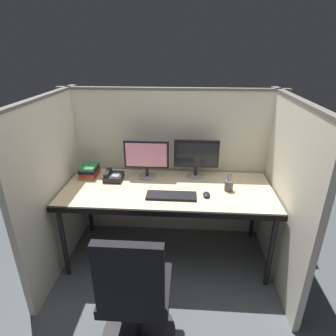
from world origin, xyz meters
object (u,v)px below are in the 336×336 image
(keyboard_main, at_px, (171,196))
(computer_mouse, at_px, (207,195))
(desk, at_px, (168,194))
(desk_phone, at_px, (113,176))
(office_chair, at_px, (136,306))
(pen_cup, at_px, (229,186))
(book_stack, at_px, (89,171))
(monitor_left, at_px, (146,157))
(monitor_right, at_px, (196,156))

(keyboard_main, distance_m, computer_mouse, 0.30)
(desk, distance_m, desk_phone, 0.57)
(desk, xyz_separation_m, keyboard_main, (0.04, -0.14, 0.06))
(office_chair, height_order, pen_cup, office_chair)
(desk, height_order, office_chair, office_chair)
(book_stack, relative_size, pen_cup, 1.35)
(office_chair, distance_m, computer_mouse, 1.04)
(monitor_left, distance_m, keyboard_main, 0.51)
(monitor_left, relative_size, desk_phone, 2.26)
(pen_cup, bearing_deg, desk, -179.24)
(monitor_left, distance_m, monitor_right, 0.48)
(desk, distance_m, book_stack, 0.83)
(keyboard_main, bearing_deg, pen_cup, 16.74)
(computer_mouse, bearing_deg, desk_phone, 162.95)
(book_stack, bearing_deg, desk_phone, -13.42)
(monitor_right, bearing_deg, book_stack, -176.22)
(monitor_right, xyz_separation_m, computer_mouse, (0.09, -0.40, -0.20))
(desk, xyz_separation_m, computer_mouse, (0.34, -0.11, 0.07))
(monitor_right, xyz_separation_m, book_stack, (-1.05, -0.07, -0.16))
(computer_mouse, bearing_deg, keyboard_main, -174.11)
(book_stack, height_order, pen_cup, pen_cup)
(monitor_right, distance_m, desk_phone, 0.83)
(book_stack, height_order, desk_phone, book_stack)
(pen_cup, bearing_deg, monitor_left, 163.33)
(monitor_left, height_order, keyboard_main, monitor_left)
(computer_mouse, distance_m, desk_phone, 0.92)
(office_chair, relative_size, book_stack, 4.46)
(computer_mouse, height_order, pen_cup, pen_cup)
(desk, relative_size, desk_phone, 10.00)
(desk, distance_m, computer_mouse, 0.37)
(book_stack, bearing_deg, desk, -15.39)
(office_chair, distance_m, desk_phone, 1.24)
(desk, distance_m, keyboard_main, 0.16)
(monitor_left, xyz_separation_m, pen_cup, (0.77, -0.23, -0.17))
(keyboard_main, relative_size, pen_cup, 2.67)
(desk, xyz_separation_m, desk_phone, (-0.54, 0.16, 0.08))
(computer_mouse, xyz_separation_m, desk_phone, (-0.88, 0.27, 0.02))
(office_chair, bearing_deg, desk_phone, 110.58)
(keyboard_main, distance_m, pen_cup, 0.53)
(keyboard_main, bearing_deg, monitor_left, 124.45)
(computer_mouse, bearing_deg, office_chair, -120.19)
(keyboard_main, height_order, computer_mouse, computer_mouse)
(desk, height_order, keyboard_main, keyboard_main)
(keyboard_main, bearing_deg, office_chair, -102.83)
(monitor_right, distance_m, pen_cup, 0.44)
(pen_cup, bearing_deg, desk_phone, 172.12)
(computer_mouse, height_order, desk_phone, desk_phone)
(desk, distance_m, monitor_right, 0.47)
(monitor_left, bearing_deg, monitor_right, 6.05)
(book_stack, distance_m, pen_cup, 1.36)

